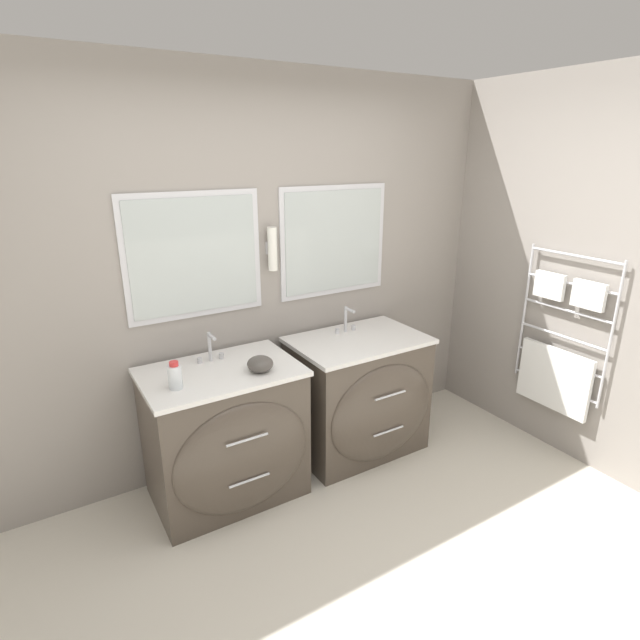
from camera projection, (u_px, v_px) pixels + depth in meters
ground_plane at (398, 612)px, 2.39m from camera, size 16.00×16.00×0.00m
wall_back at (249, 277)px, 3.28m from camera, size 5.40×0.14×2.60m
wall_right at (554, 272)px, 3.50m from camera, size 0.13×3.40×2.60m
vanity_left at (227, 435)px, 3.06m from camera, size 0.93×0.69×0.86m
vanity_right at (360, 396)px, 3.56m from camera, size 0.93×0.69×0.86m
faucet_left at (211, 348)px, 3.05m from camera, size 0.17×0.12×0.19m
faucet_right at (347, 320)px, 3.55m from camera, size 0.17×0.12×0.19m
toiletry_bottle at (175, 376)px, 2.71m from camera, size 0.08×0.08×0.16m
amenity_bowl at (260, 364)px, 2.93m from camera, size 0.16×0.16×0.09m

